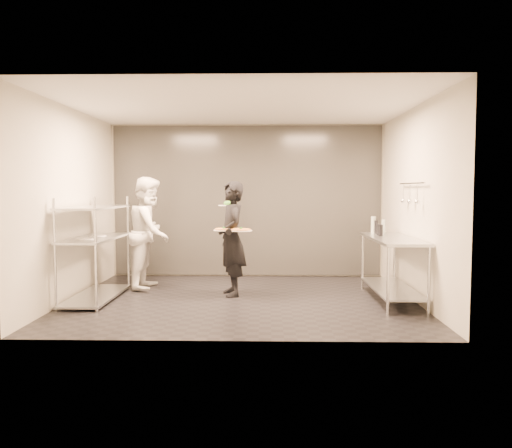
{
  "coord_description": "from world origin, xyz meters",
  "views": [
    {
      "loc": [
        0.37,
        -7.2,
        1.62
      ],
      "look_at": [
        0.2,
        0.17,
        1.1
      ],
      "focal_mm": 35.0,
      "sensor_mm": 36.0,
      "label": 1
    }
  ],
  "objects_px": {
    "pos_monitor": "(380,230)",
    "waiter": "(232,239)",
    "prep_counter": "(392,258)",
    "bottle_green": "(373,225)",
    "bottle_clear": "(384,226)",
    "pizza_plate_near": "(224,229)",
    "pizza_plate_far": "(240,230)",
    "pass_rack": "(95,247)",
    "bottle_dark": "(376,227)",
    "salad_plate": "(228,204)",
    "chef": "(150,233)"
  },
  "relations": [
    {
      "from": "pass_rack",
      "to": "salad_plate",
      "type": "distance_m",
      "value": 2.09
    },
    {
      "from": "pizza_plate_far",
      "to": "bottle_dark",
      "type": "xyz_separation_m",
      "value": [
        2.11,
        0.57,
        0.0
      ]
    },
    {
      "from": "pos_monitor",
      "to": "pizza_plate_near",
      "type": "bearing_deg",
      "value": -173.69
    },
    {
      "from": "pos_monitor",
      "to": "bottle_clear",
      "type": "bearing_deg",
      "value": 72.76
    },
    {
      "from": "bottle_clear",
      "to": "bottle_dark",
      "type": "distance_m",
      "value": 0.22
    },
    {
      "from": "salad_plate",
      "to": "pizza_plate_far",
      "type": "bearing_deg",
      "value": -66.96
    },
    {
      "from": "pizza_plate_near",
      "to": "pos_monitor",
      "type": "relative_size",
      "value": 1.32
    },
    {
      "from": "prep_counter",
      "to": "bottle_dark",
      "type": "bearing_deg",
      "value": 98.76
    },
    {
      "from": "prep_counter",
      "to": "pass_rack",
      "type": "bearing_deg",
      "value": -179.97
    },
    {
      "from": "prep_counter",
      "to": "bottle_dark",
      "type": "relative_size",
      "value": 8.7
    },
    {
      "from": "bottle_dark",
      "to": "pass_rack",
      "type": "bearing_deg",
      "value": -171.39
    },
    {
      "from": "waiter",
      "to": "pizza_plate_far",
      "type": "relative_size",
      "value": 4.95
    },
    {
      "from": "pizza_plate_far",
      "to": "bottle_clear",
      "type": "distance_m",
      "value": 2.37
    },
    {
      "from": "chef",
      "to": "salad_plate",
      "type": "distance_m",
      "value": 1.42
    },
    {
      "from": "pizza_plate_near",
      "to": "prep_counter",
      "type": "bearing_deg",
      "value": -2.55
    },
    {
      "from": "chef",
      "to": "pos_monitor",
      "type": "distance_m",
      "value": 3.66
    },
    {
      "from": "pizza_plate_near",
      "to": "bottle_green",
      "type": "height_order",
      "value": "bottle_green"
    },
    {
      "from": "pos_monitor",
      "to": "waiter",
      "type": "bearing_deg",
      "value": -178.43
    },
    {
      "from": "prep_counter",
      "to": "pizza_plate_near",
      "type": "relative_size",
      "value": 5.78
    },
    {
      "from": "chef",
      "to": "pos_monitor",
      "type": "xyz_separation_m",
      "value": [
        3.61,
        -0.57,
        0.1
      ]
    },
    {
      "from": "pos_monitor",
      "to": "bottle_green",
      "type": "bearing_deg",
      "value": 94.04
    },
    {
      "from": "waiter",
      "to": "bottle_clear",
      "type": "xyz_separation_m",
      "value": [
        2.4,
        0.5,
        0.16
      ]
    },
    {
      "from": "chef",
      "to": "bottle_green",
      "type": "distance_m",
      "value": 3.6
    },
    {
      "from": "waiter",
      "to": "salad_plate",
      "type": "relative_size",
      "value": 5.65
    },
    {
      "from": "pass_rack",
      "to": "prep_counter",
      "type": "xyz_separation_m",
      "value": [
        4.33,
        0.0,
        -0.14
      ]
    },
    {
      "from": "pizza_plate_far",
      "to": "bottle_green",
      "type": "distance_m",
      "value": 2.16
    },
    {
      "from": "chef",
      "to": "bottle_green",
      "type": "height_order",
      "value": "chef"
    },
    {
      "from": "pizza_plate_near",
      "to": "waiter",
      "type": "bearing_deg",
      "value": 62.32
    },
    {
      "from": "bottle_green",
      "to": "bottle_clear",
      "type": "height_order",
      "value": "bottle_green"
    },
    {
      "from": "prep_counter",
      "to": "bottle_green",
      "type": "xyz_separation_m",
      "value": [
        -0.13,
        0.67,
        0.43
      ]
    },
    {
      "from": "bottle_dark",
      "to": "prep_counter",
      "type": "bearing_deg",
      "value": -81.24
    },
    {
      "from": "pass_rack",
      "to": "bottle_green",
      "type": "xyz_separation_m",
      "value": [
        4.2,
        0.67,
        0.29
      ]
    },
    {
      "from": "chef",
      "to": "bottle_green",
      "type": "bearing_deg",
      "value": -91.22
    },
    {
      "from": "bottle_green",
      "to": "bottle_clear",
      "type": "distance_m",
      "value": 0.23
    },
    {
      "from": "waiter",
      "to": "salad_plate",
      "type": "bearing_deg",
      "value": 178.87
    },
    {
      "from": "chef",
      "to": "bottle_dark",
      "type": "xyz_separation_m",
      "value": [
        3.63,
        -0.22,
        0.12
      ]
    },
    {
      "from": "salad_plate",
      "to": "bottle_dark",
      "type": "distance_m",
      "value": 2.35
    },
    {
      "from": "salad_plate",
      "to": "bottle_dark",
      "type": "height_order",
      "value": "salad_plate"
    },
    {
      "from": "prep_counter",
      "to": "waiter",
      "type": "height_order",
      "value": "waiter"
    },
    {
      "from": "pass_rack",
      "to": "pos_monitor",
      "type": "bearing_deg",
      "value": 4.0
    },
    {
      "from": "bottle_clear",
      "to": "pass_rack",
      "type": "bearing_deg",
      "value": -169.63
    },
    {
      "from": "pizza_plate_far",
      "to": "bottle_green",
      "type": "relative_size",
      "value": 1.31
    },
    {
      "from": "pass_rack",
      "to": "chef",
      "type": "height_order",
      "value": "chef"
    },
    {
      "from": "waiter",
      "to": "bottle_green",
      "type": "height_order",
      "value": "waiter"
    },
    {
      "from": "salad_plate",
      "to": "chef",
      "type": "bearing_deg",
      "value": 167.95
    },
    {
      "from": "pass_rack",
      "to": "pizza_plate_near",
      "type": "distance_m",
      "value": 1.9
    },
    {
      "from": "bottle_green",
      "to": "prep_counter",
      "type": "bearing_deg",
      "value": -78.66
    },
    {
      "from": "pizza_plate_near",
      "to": "bottle_dark",
      "type": "relative_size",
      "value": 1.5
    },
    {
      "from": "waiter",
      "to": "pizza_plate_near",
      "type": "xyz_separation_m",
      "value": [
        -0.1,
        -0.19,
        0.15
      ]
    },
    {
      "from": "bottle_clear",
      "to": "bottle_dark",
      "type": "bearing_deg",
      "value": -133.58
    }
  ]
}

